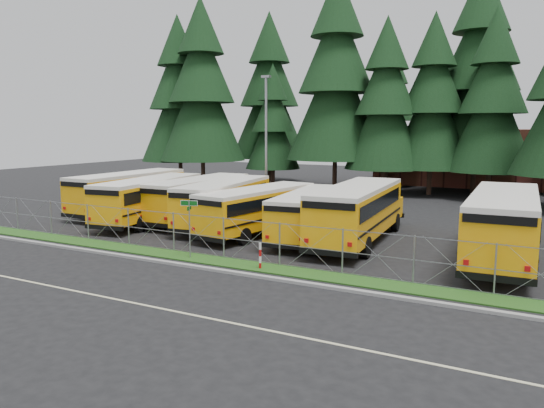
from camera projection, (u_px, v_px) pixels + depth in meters
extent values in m
plane|color=black|center=(253.00, 256.00, 25.77)|extent=(120.00, 120.00, 0.00)
cube|color=gray|center=(217.00, 270.00, 23.06)|extent=(50.00, 0.25, 0.12)
cube|color=#163E11|center=(234.00, 263.00, 24.28)|extent=(50.00, 1.40, 0.06)
cube|color=beige|center=(139.00, 304.00, 18.79)|extent=(50.00, 0.12, 0.01)
cube|color=brown|center=(486.00, 157.00, 57.45)|extent=(22.00, 10.00, 6.00)
cylinder|color=gray|center=(190.00, 230.00, 25.11)|extent=(0.06, 0.06, 2.80)
cube|color=#0B5314|center=(189.00, 203.00, 24.93)|extent=(0.77, 0.27, 0.22)
cube|color=white|center=(189.00, 203.00, 24.93)|extent=(0.81, 0.27, 0.26)
cube|color=#0B5314|center=(189.00, 208.00, 24.96)|extent=(0.19, 0.53, 0.18)
cylinder|color=#B20C0C|center=(260.00, 256.00, 23.29)|extent=(0.11, 0.11, 1.20)
cylinder|color=gray|center=(266.00, 143.00, 41.19)|extent=(0.20, 0.20, 10.00)
cube|color=gray|center=(266.00, 77.00, 40.46)|extent=(0.70, 0.35, 0.18)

